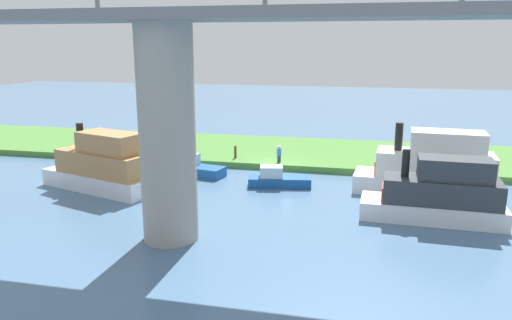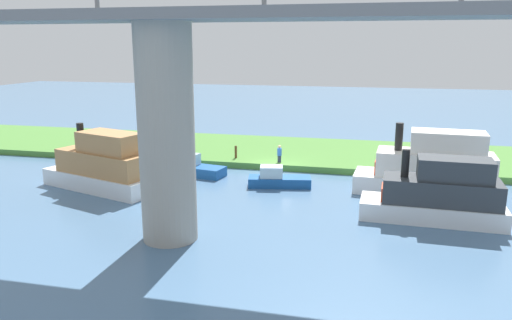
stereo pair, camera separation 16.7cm
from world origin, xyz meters
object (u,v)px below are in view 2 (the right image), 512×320
(person_on_bank, at_px, (279,154))
(pontoon_yellow, at_px, (437,195))
(skiff_small, at_px, (192,168))
(riverboat_paddlewheel, at_px, (431,169))
(houseboat_blue, at_px, (278,179))
(mooring_post, at_px, (236,152))
(motorboat_white, at_px, (103,166))
(bridge_pylon, at_px, (166,135))

(person_on_bank, bearing_deg, pontoon_yellow, 137.91)
(skiff_small, xyz_separation_m, riverboat_paddlewheel, (-17.06, 1.07, 1.17))
(skiff_small, bearing_deg, houseboat_blue, 167.13)
(person_on_bank, height_order, mooring_post, person_on_bank)
(person_on_bank, distance_m, riverboat_paddlewheel, 11.92)
(motorboat_white, xyz_separation_m, houseboat_blue, (-11.45, -3.43, -1.12))
(pontoon_yellow, bearing_deg, houseboat_blue, -25.22)
(motorboat_white, bearing_deg, bridge_pylon, 137.60)
(mooring_post, xyz_separation_m, motorboat_white, (6.81, 9.20, 0.63))
(pontoon_yellow, relative_size, skiff_small, 1.59)
(riverboat_paddlewheel, height_order, houseboat_blue, riverboat_paddlewheel)
(mooring_post, relative_size, skiff_small, 0.20)
(riverboat_paddlewheel, distance_m, houseboat_blue, 10.25)
(riverboat_paddlewheel, height_order, motorboat_white, riverboat_paddlewheel)
(skiff_small, bearing_deg, mooring_post, -118.32)
(houseboat_blue, bearing_deg, riverboat_paddlewheel, -177.14)
(pontoon_yellow, bearing_deg, person_on_bank, -42.09)
(bridge_pylon, relative_size, person_on_bank, 7.75)
(riverboat_paddlewheel, bearing_deg, houseboat_blue, 2.86)
(person_on_bank, relative_size, skiff_small, 0.28)
(mooring_post, distance_m, riverboat_paddlewheel, 15.73)
(skiff_small, relative_size, riverboat_paddlewheel, 0.53)
(pontoon_yellow, bearing_deg, motorboat_white, -3.43)
(bridge_pylon, height_order, houseboat_blue, bridge_pylon)
(person_on_bank, xyz_separation_m, houseboat_blue, (-0.84, 5.08, -0.69))
(skiff_small, distance_m, motorboat_white, 6.85)
(bridge_pylon, bearing_deg, riverboat_paddlewheel, -140.81)
(person_on_bank, bearing_deg, houseboat_blue, 99.33)
(pontoon_yellow, height_order, riverboat_paddlewheel, riverboat_paddlewheel)
(person_on_bank, distance_m, mooring_post, 3.87)
(motorboat_white, bearing_deg, riverboat_paddlewheel, -169.67)
(person_on_bank, bearing_deg, mooring_post, -10.20)
(bridge_pylon, distance_m, houseboat_blue, 12.24)
(motorboat_white, bearing_deg, mooring_post, -126.51)
(mooring_post, xyz_separation_m, pontoon_yellow, (-14.66, 10.48, 0.47))
(bridge_pylon, height_order, motorboat_white, bridge_pylon)
(bridge_pylon, distance_m, skiff_small, 13.57)
(skiff_small, height_order, houseboat_blue, skiff_small)
(riverboat_paddlewheel, bearing_deg, mooring_post, -19.56)
(mooring_post, height_order, houseboat_blue, mooring_post)
(mooring_post, height_order, pontoon_yellow, pontoon_yellow)
(skiff_small, bearing_deg, pontoon_yellow, 159.59)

